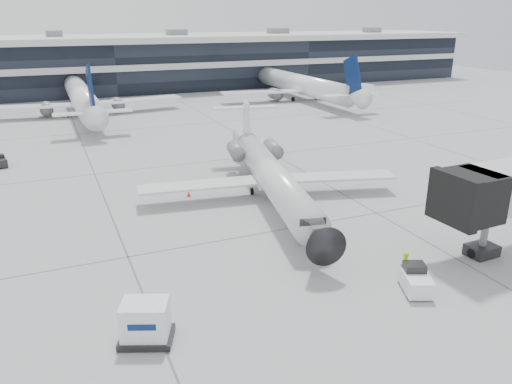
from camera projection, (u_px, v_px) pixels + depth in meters
name	position (u px, v px, depth m)	size (l,w,h in m)	color
ground	(265.00, 233.00, 36.96)	(220.00, 220.00, 0.00)	gray
terminal	(108.00, 66.00, 106.38)	(170.00, 22.00, 10.00)	black
bg_jet_center	(84.00, 114.00, 81.69)	(32.00, 40.00, 9.60)	white
bg_jet_right	(300.00, 99.00, 96.48)	(32.00, 40.00, 9.60)	white
regional_jet	(270.00, 173.00, 43.43)	(22.74, 28.34, 6.59)	silver
ramp_worker	(404.00, 266.00, 29.96)	(0.72, 0.47, 1.97)	#B1ED18
baggage_tug	(416.00, 280.00, 28.97)	(2.24, 2.76, 1.53)	white
cargo_uld	(146.00, 322.00, 24.35)	(3.11, 2.74, 2.11)	black
traffic_cone	(189.00, 194.00, 44.31)	(0.44, 0.44, 0.55)	#FB4F0D
far_tug	(0.00, 162.00, 52.96)	(1.52, 2.16, 1.25)	black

